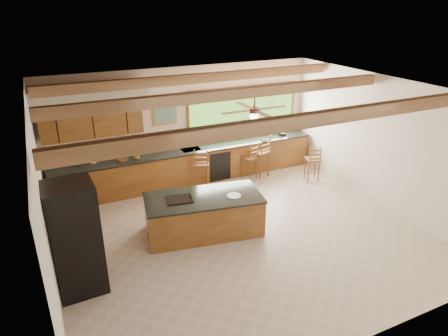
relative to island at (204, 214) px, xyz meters
name	(u,v)px	position (x,y,z in m)	size (l,w,h in m)	color
ground	(242,234)	(0.68, -0.42, -0.42)	(7.20, 7.20, 0.00)	beige
room_shell	(221,125)	(0.51, 0.23, 1.80)	(7.27, 6.54, 3.02)	silver
counter_run	(166,176)	(-0.14, 2.10, 0.05)	(7.12, 3.10, 1.27)	brown
island	(204,214)	(0.00, 0.00, 0.00)	(2.53, 1.51, 0.85)	brown
refrigerator	(75,239)	(-2.54, -0.74, 0.55)	(0.79, 0.77, 1.94)	black
bar_stool_a	(202,165)	(0.78, 1.97, 0.24)	(0.52, 0.52, 1.11)	brown
bar_stool_b	(251,159)	(2.20, 1.98, 0.17)	(0.45, 0.45, 0.98)	brown
bar_stool_c	(314,160)	(3.64, 1.13, 0.18)	(0.45, 0.45, 1.00)	brown
bar_stool_d	(262,153)	(2.53, 1.97, 0.29)	(0.53, 0.53, 1.19)	brown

